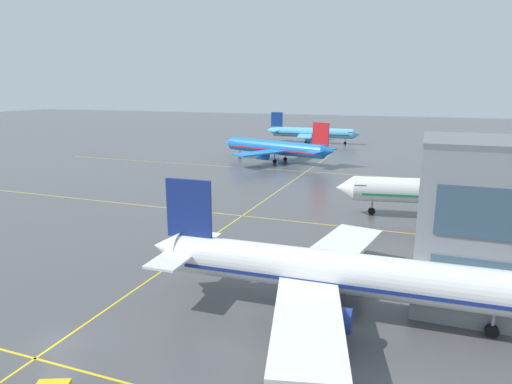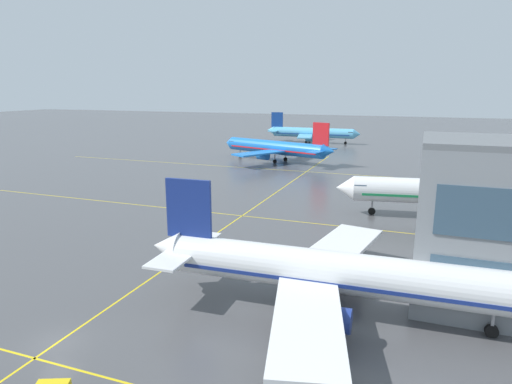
{
  "view_description": "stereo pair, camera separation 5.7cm",
  "coord_description": "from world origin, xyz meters",
  "px_view_note": "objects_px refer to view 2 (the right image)",
  "views": [
    {
      "loc": [
        24.86,
        -23.2,
        18.92
      ],
      "look_at": [
        4.3,
        31.81,
        5.25
      ],
      "focal_mm": 31.45,
      "sensor_mm": 36.0,
      "label": 1
    },
    {
      "loc": [
        24.91,
        -23.18,
        18.92
      ],
      "look_at": [
        4.3,
        31.81,
        5.25
      ],
      "focal_mm": 31.45,
      "sensor_mm": 36.0,
      "label": 2
    }
  ],
  "objects_px": {
    "airliner_third_row": "(276,148)",
    "airliner_far_left_stand": "(312,133)",
    "airliner_second_row": "(467,193)",
    "airliner_front_gate": "(332,272)"
  },
  "relations": [
    {
      "from": "airliner_third_row",
      "to": "airliner_far_left_stand",
      "type": "bearing_deg",
      "value": 91.52
    },
    {
      "from": "airliner_front_gate",
      "to": "airliner_far_left_stand",
      "type": "relative_size",
      "value": 1.05
    },
    {
      "from": "airliner_second_row",
      "to": "airliner_far_left_stand",
      "type": "xyz_separation_m",
      "value": [
        -43.62,
        84.4,
        -0.39
      ]
    },
    {
      "from": "airliner_second_row",
      "to": "airliner_far_left_stand",
      "type": "height_order",
      "value": "airliner_second_row"
    },
    {
      "from": "airliner_front_gate",
      "to": "airliner_third_row",
      "type": "xyz_separation_m",
      "value": [
        -29.6,
        75.58,
        -0.03
      ]
    },
    {
      "from": "airliner_second_row",
      "to": "airliner_far_left_stand",
      "type": "distance_m",
      "value": 95.01
    },
    {
      "from": "airliner_far_left_stand",
      "to": "airliner_third_row",
      "type": "bearing_deg",
      "value": -88.48
    },
    {
      "from": "airliner_second_row",
      "to": "airliner_far_left_stand",
      "type": "bearing_deg",
      "value": 117.33
    },
    {
      "from": "airliner_second_row",
      "to": "airliner_third_row",
      "type": "xyz_separation_m",
      "value": [
        -42.46,
        40.66,
        -0.27
      ]
    },
    {
      "from": "airliner_third_row",
      "to": "airliner_far_left_stand",
      "type": "relative_size",
      "value": 1.02
    }
  ]
}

